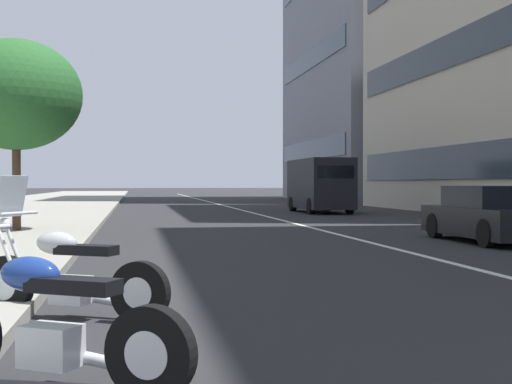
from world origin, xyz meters
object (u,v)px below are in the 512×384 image
motorcycle_mid_row (46,324)px  car_following_behind (492,216)px  delivery_van_ahead (320,184)px  street_tree_far_plaza (16,95)px  motorcycle_under_tarp (67,276)px

motorcycle_mid_row → car_following_behind: (10.53, -8.87, 0.19)m
motorcycle_mid_row → delivery_van_ahead: (27.37, -9.15, 0.91)m
delivery_van_ahead → street_tree_far_plaza: 17.52m
delivery_van_ahead → motorcycle_under_tarp: bearing=159.2°
car_following_behind → delivery_van_ahead: 16.86m
motorcycle_mid_row → motorcycle_under_tarp: bearing=-57.2°
delivery_van_ahead → street_tree_far_plaza: size_ratio=1.06×
motorcycle_mid_row → motorcycle_under_tarp: size_ratio=0.95×
car_following_behind → delivery_van_ahead: delivery_van_ahead is taller
motorcycle_under_tarp → car_following_behind: size_ratio=0.47×
motorcycle_under_tarp → delivery_van_ahead: 26.52m
motorcycle_mid_row → delivery_van_ahead: size_ratio=0.36×
delivery_van_ahead → street_tree_far_plaza: bearing=137.6°
motorcycle_mid_row → car_following_behind: motorcycle_mid_row is taller
street_tree_far_plaza → car_following_behind: bearing=-109.2°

